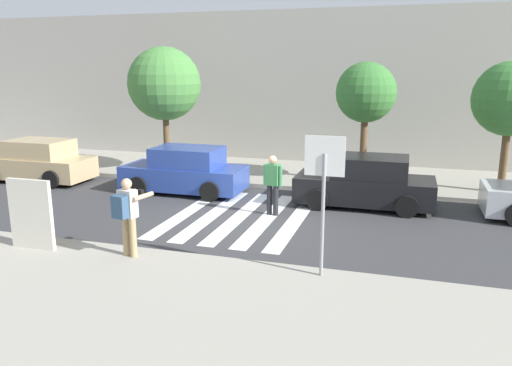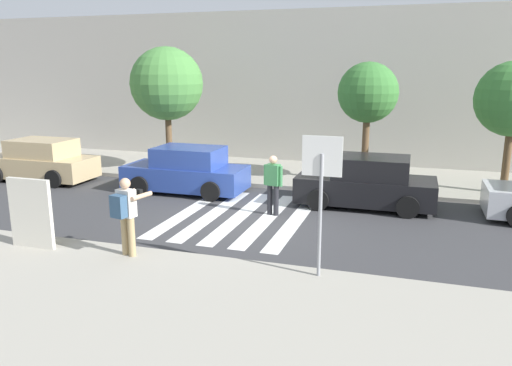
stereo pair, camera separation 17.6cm
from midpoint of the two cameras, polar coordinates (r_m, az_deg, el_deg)
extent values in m
plane|color=#38383A|center=(14.08, -1.73, -4.02)|extent=(120.00, 120.00, 0.00)
cube|color=#9E998C|center=(8.87, -15.56, -14.76)|extent=(60.00, 6.00, 0.14)
cube|color=#9E998C|center=(19.64, 4.07, 1.11)|extent=(60.00, 4.80, 0.14)
cube|color=#ADA89E|center=(23.53, 6.78, 10.84)|extent=(56.00, 4.00, 6.49)
cube|color=silver|center=(14.84, -7.32, -3.21)|extent=(0.44, 5.20, 0.01)
cube|color=silver|center=(14.53, -4.45, -3.49)|extent=(0.44, 5.20, 0.01)
cube|color=silver|center=(14.26, -1.46, -3.78)|extent=(0.44, 5.20, 0.01)
cube|color=silver|center=(14.03, 1.64, -4.07)|extent=(0.44, 5.20, 0.01)
cube|color=silver|center=(13.84, 4.83, -4.35)|extent=(0.44, 5.20, 0.01)
cylinder|color=gray|center=(9.66, 7.86, -3.80)|extent=(0.07, 0.07, 2.43)
cube|color=white|center=(9.41, 8.10, 3.05)|extent=(0.76, 0.03, 0.76)
cube|color=red|center=(9.42, 8.11, 3.06)|extent=(0.66, 0.02, 0.66)
cylinder|color=tan|center=(11.25, -14.32, -5.79)|extent=(0.15, 0.15, 0.88)
cylinder|color=tan|center=(11.12, -13.58, -5.98)|extent=(0.15, 0.15, 0.88)
cube|color=silver|center=(10.97, -14.17, -2.23)|extent=(0.42, 0.32, 0.60)
sphere|color=tan|center=(10.87, -14.29, -0.04)|extent=(0.23, 0.23, 0.23)
cylinder|color=tan|center=(11.25, -14.31, -1.14)|extent=(0.22, 0.59, 0.10)
cylinder|color=tan|center=(10.93, -12.50, -1.46)|extent=(0.22, 0.59, 0.10)
cube|color=black|center=(11.21, -12.80, -0.95)|extent=(0.16, 0.13, 0.10)
cube|color=#335170|center=(10.82, -15.00, -2.60)|extent=(0.36, 0.26, 0.48)
cylinder|color=#232328|center=(14.30, 1.94, -1.91)|extent=(0.15, 0.15, 0.88)
cylinder|color=#232328|center=(14.22, 2.66, -2.01)|extent=(0.15, 0.15, 0.88)
cube|color=#3D844C|center=(14.08, 2.32, 0.95)|extent=(0.42, 0.30, 0.60)
sphere|color=tan|center=(14.00, 2.34, 2.67)|extent=(0.23, 0.23, 0.23)
cylinder|color=#3D844C|center=(14.19, 1.45, 0.96)|extent=(0.10, 0.10, 0.58)
cylinder|color=#3D844C|center=(13.99, 3.21, 0.77)|extent=(0.10, 0.10, 0.58)
cube|color=tan|center=(20.24, -23.17, 1.76)|extent=(4.10, 1.70, 0.76)
cube|color=tan|center=(20.03, -23.02, 3.70)|extent=(2.20, 1.56, 0.64)
cube|color=slate|center=(20.74, -25.28, 3.78)|extent=(0.10, 1.50, 0.54)
cube|color=slate|center=(19.42, -20.84, 3.62)|extent=(0.10, 1.50, 0.51)
cylinder|color=black|center=(21.74, -24.23, 1.82)|extent=(0.64, 0.22, 0.64)
cylinder|color=black|center=(18.84, -21.84, 0.44)|extent=(0.64, 0.22, 0.64)
cylinder|color=black|center=(20.14, -18.81, 1.46)|extent=(0.64, 0.22, 0.64)
cube|color=#284293|center=(17.00, -7.75, 0.71)|extent=(4.10, 1.70, 0.76)
cube|color=#284293|center=(16.80, -7.36, 3.01)|extent=(2.20, 1.56, 0.64)
cube|color=slate|center=(17.28, -10.58, 3.17)|extent=(0.10, 1.50, 0.54)
cube|color=slate|center=(16.42, -4.28, 2.85)|extent=(0.10, 1.50, 0.51)
cylinder|color=black|center=(16.90, -12.85, -0.30)|extent=(0.64, 0.22, 0.64)
cylinder|color=black|center=(18.35, -10.19, 0.87)|extent=(0.64, 0.22, 0.64)
cylinder|color=black|center=(15.79, -4.86, -0.96)|extent=(0.64, 0.22, 0.64)
cylinder|color=black|center=(17.33, -2.72, 0.35)|extent=(0.64, 0.22, 0.64)
cube|color=black|center=(15.46, 12.67, -0.74)|extent=(4.10, 1.70, 0.76)
cube|color=black|center=(15.30, 13.36, 1.77)|extent=(2.20, 1.56, 0.64)
cube|color=slate|center=(15.41, 9.39, 2.03)|extent=(0.10, 1.50, 0.54)
cube|color=slate|center=(15.27, 16.99, 1.52)|extent=(0.10, 1.50, 0.51)
cylinder|color=black|center=(14.85, 7.44, -1.93)|extent=(0.64, 0.22, 0.64)
cylinder|color=black|center=(16.48, 8.51, -0.46)|extent=(0.64, 0.22, 0.64)
cylinder|color=black|center=(14.64, 17.28, -2.64)|extent=(0.64, 0.22, 0.64)
cylinder|color=black|center=(16.29, 17.36, -1.08)|extent=(0.64, 0.22, 0.64)
cylinder|color=black|center=(16.54, 27.17, -1.73)|extent=(0.64, 0.22, 0.64)
cylinder|color=brown|center=(19.61, -9.66, 4.95)|extent=(0.24, 0.24, 2.57)
sphere|color=#47843D|center=(19.43, -9.90, 11.12)|extent=(2.75, 2.75, 2.75)
cylinder|color=brown|center=(17.93, 12.64, 4.02)|extent=(0.24, 0.24, 2.54)
sphere|color=#387533|center=(17.74, 12.95, 10.05)|extent=(2.07, 2.07, 2.07)
cylinder|color=brown|center=(17.96, 26.99, 2.57)|extent=(0.24, 0.24, 2.33)
cube|color=beige|center=(12.28, -23.96, -3.18)|extent=(1.10, 0.10, 1.60)
cube|color=#E5B74C|center=(12.32, -23.79, -3.12)|extent=(0.96, 0.02, 1.46)
camera|label=1|loc=(0.09, -89.62, 0.09)|focal=35.00mm
camera|label=2|loc=(0.09, 90.38, -0.09)|focal=35.00mm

